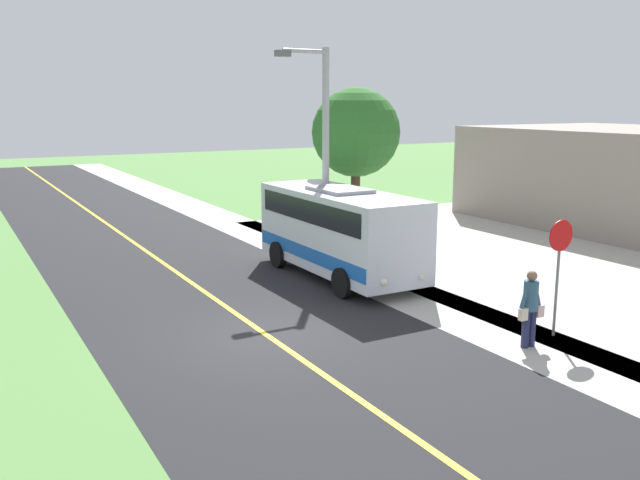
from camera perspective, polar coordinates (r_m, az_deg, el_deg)
name	(u,v)px	position (r m, az deg, el deg)	size (l,w,h in m)	color
ground_plane	(265,335)	(16.86, -4.61, -7.92)	(120.00, 120.00, 0.00)	#548442
road_surface	(265,334)	(16.86, -4.61, -7.91)	(8.00, 100.00, 0.01)	black
sidewalk	(433,304)	(19.49, 9.46, -5.33)	(2.40, 100.00, 0.01)	#B2ADA3
road_centre_line	(265,334)	(16.86, -4.61, -7.90)	(0.16, 100.00, 0.00)	gold
shuttle_bus_front	(340,228)	(21.85, 1.66, 0.99)	(2.61, 7.03, 2.92)	silver
pedestrian_with_bags	(530,306)	(16.43, 17.26, -5.32)	(0.72, 0.34, 1.83)	#1E2347
stop_sign	(559,258)	(17.14, 19.46, -1.41)	(0.76, 0.07, 2.88)	slate
street_light_pole	(322,147)	(23.29, 0.20, 7.82)	(1.97, 0.24, 7.38)	#9E9EA3
tree_curbside	(356,133)	(26.17, 3.05, 8.96)	(3.38, 3.38, 6.15)	#4C3826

